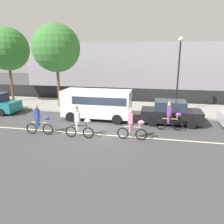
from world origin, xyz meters
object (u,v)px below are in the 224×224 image
parade_cyclist_pink (132,125)px  parked_car_black (171,113)px  parade_cyclist_purple (170,117)px  parade_cyclist_zebra (79,124)px  parked_van_white (98,102)px  street_lamp_post (179,64)px  parade_cyclist_cobalt (39,121)px

parade_cyclist_pink → parked_car_black: size_ratio=0.47×
parade_cyclist_purple → parked_car_black: 1.41m
parade_cyclist_zebra → parked_car_black: (5.29, 3.84, -0.06)m
parade_cyclist_pink → parked_van_white: size_ratio=0.38×
street_lamp_post → parade_cyclist_cobalt: bearing=-141.7°
parade_cyclist_zebra → parade_cyclist_purple: size_ratio=1.00×
parked_car_black → parade_cyclist_pink: bearing=-123.0°
parade_cyclist_zebra → parade_cyclist_pink: (3.02, 0.35, 0.00)m
parade_cyclist_zebra → parked_car_black: 6.54m
parked_van_white → parade_cyclist_zebra: bearing=-90.5°
parade_cyclist_pink → parked_van_white: parked_van_white is taller
parked_car_black → street_lamp_post: bearing=78.9°
parade_cyclist_purple → parked_van_white: 5.38m
parade_cyclist_zebra → parked_van_white: bearing=89.5°
parade_cyclist_cobalt → parked_van_white: parked_van_white is taller
parade_cyclist_cobalt → parade_cyclist_purple: size_ratio=1.00×
parade_cyclist_pink → parked_van_white: (-2.98, 3.58, 0.44)m
parade_cyclist_zebra → parade_cyclist_purple: same height
parade_cyclist_cobalt → parked_van_white: 4.68m
parade_cyclist_cobalt → parade_cyclist_purple: same height
parade_cyclist_cobalt → parked_van_white: size_ratio=0.38×
parade_cyclist_cobalt → parade_cyclist_pink: same height
parade_cyclist_purple → parked_car_black: parade_cyclist_purple is taller
parade_cyclist_zebra → parade_cyclist_pink: size_ratio=1.00×
parade_cyclist_zebra → parade_cyclist_purple: bearing=25.1°
parade_cyclist_cobalt → parade_cyclist_pink: 5.59m
parade_cyclist_cobalt → parked_car_black: 8.71m
parade_cyclist_purple → street_lamp_post: 5.34m
parade_cyclist_pink → parade_cyclist_purple: size_ratio=1.00×
parade_cyclist_pink → street_lamp_post: 7.63m
parade_cyclist_zebra → parked_van_white: size_ratio=0.38×
parade_cyclist_pink → parade_cyclist_zebra: bearing=-173.4°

